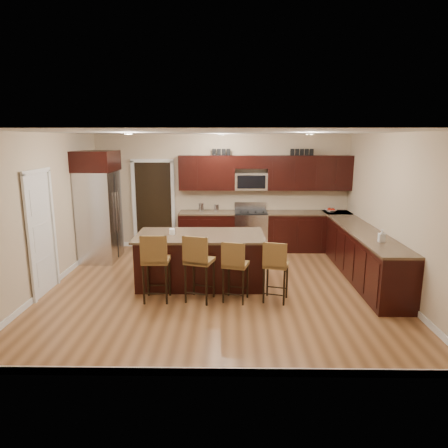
{
  "coord_description": "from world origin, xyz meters",
  "views": [
    {
      "loc": [
        0.18,
        -6.74,
        2.6
      ],
      "look_at": [
        0.08,
        0.4,
        1.07
      ],
      "focal_mm": 32.0,
      "sensor_mm": 36.0,
      "label": 1
    }
  ],
  "objects_px": {
    "island": "(200,261)",
    "stool_left": "(155,260)",
    "stool_mid": "(198,261)",
    "stool_right": "(235,264)",
    "range": "(251,230)",
    "refrigerator": "(99,205)",
    "stool_extra": "(275,264)"
  },
  "relations": [
    {
      "from": "island",
      "to": "stool_left",
      "type": "bearing_deg",
      "value": -128.52
    },
    {
      "from": "stool_left",
      "to": "stool_mid",
      "type": "relative_size",
      "value": 1.01
    },
    {
      "from": "stool_left",
      "to": "stool_right",
      "type": "height_order",
      "value": "stool_left"
    },
    {
      "from": "stool_left",
      "to": "range",
      "type": "bearing_deg",
      "value": 61.06
    },
    {
      "from": "range",
      "to": "stool_mid",
      "type": "distance_m",
      "value": 3.27
    },
    {
      "from": "island",
      "to": "refrigerator",
      "type": "height_order",
      "value": "refrigerator"
    },
    {
      "from": "range",
      "to": "stool_right",
      "type": "relative_size",
      "value": 1.09
    },
    {
      "from": "stool_mid",
      "to": "refrigerator",
      "type": "distance_m",
      "value": 3.29
    },
    {
      "from": "stool_mid",
      "to": "stool_left",
      "type": "bearing_deg",
      "value": -163.16
    },
    {
      "from": "stool_left",
      "to": "stool_extra",
      "type": "height_order",
      "value": "stool_left"
    },
    {
      "from": "island",
      "to": "stool_extra",
      "type": "height_order",
      "value": "stool_extra"
    },
    {
      "from": "refrigerator",
      "to": "stool_extra",
      "type": "relative_size",
      "value": 2.31
    },
    {
      "from": "stool_right",
      "to": "stool_extra",
      "type": "height_order",
      "value": "same"
    },
    {
      "from": "range",
      "to": "refrigerator",
      "type": "distance_m",
      "value": 3.47
    },
    {
      "from": "island",
      "to": "stool_mid",
      "type": "distance_m",
      "value": 0.88
    },
    {
      "from": "range",
      "to": "stool_extra",
      "type": "bearing_deg",
      "value": -85.66
    },
    {
      "from": "stool_mid",
      "to": "stool_right",
      "type": "relative_size",
      "value": 1.1
    },
    {
      "from": "island",
      "to": "stool_extra",
      "type": "relative_size",
      "value": 2.27
    },
    {
      "from": "stool_left",
      "to": "refrigerator",
      "type": "bearing_deg",
      "value": 124.49
    },
    {
      "from": "range",
      "to": "stool_right",
      "type": "bearing_deg",
      "value": -97.61
    },
    {
      "from": "stool_right",
      "to": "refrigerator",
      "type": "xyz_separation_m",
      "value": [
        -2.89,
        2.3,
        0.57
      ]
    },
    {
      "from": "stool_mid",
      "to": "stool_extra",
      "type": "height_order",
      "value": "stool_mid"
    },
    {
      "from": "range",
      "to": "refrigerator",
      "type": "xyz_separation_m",
      "value": [
        -3.3,
        -0.8,
        0.73
      ]
    },
    {
      "from": "island",
      "to": "refrigerator",
      "type": "xyz_separation_m",
      "value": [
        -2.27,
        1.46,
        0.77
      ]
    },
    {
      "from": "range",
      "to": "stool_left",
      "type": "relative_size",
      "value": 0.98
    },
    {
      "from": "range",
      "to": "island",
      "type": "bearing_deg",
      "value": -114.4
    },
    {
      "from": "range",
      "to": "stool_extra",
      "type": "height_order",
      "value": "range"
    },
    {
      "from": "range",
      "to": "stool_extra",
      "type": "relative_size",
      "value": 1.09
    },
    {
      "from": "stool_left",
      "to": "stool_mid",
      "type": "bearing_deg",
      "value": -0.25
    },
    {
      "from": "stool_mid",
      "to": "stool_right",
      "type": "height_order",
      "value": "stool_mid"
    },
    {
      "from": "island",
      "to": "stool_right",
      "type": "bearing_deg",
      "value": -54.65
    },
    {
      "from": "stool_left",
      "to": "stool_right",
      "type": "relative_size",
      "value": 1.11
    }
  ]
}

